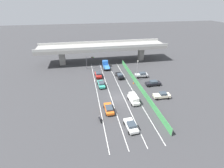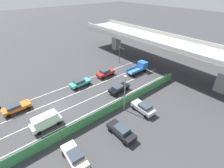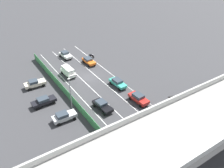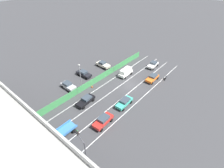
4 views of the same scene
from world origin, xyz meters
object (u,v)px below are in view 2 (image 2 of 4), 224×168
(car_sedan_red, at_px, (105,72))
(car_taxi_teal, at_px, (80,83))
(parked_wagon_silver, at_px, (143,107))
(traffic_cone, at_px, (110,108))
(street_lamp, at_px, (125,90))
(car_taxi_orange, at_px, (16,107))
(car_sedan_black, at_px, (119,88))
(parked_sedan_cream, at_px, (75,156))
(flatbed_truck_blue, at_px, (140,67))
(car_van_white, at_px, (46,121))
(traffic_light, at_px, (121,52))
(parked_sedan_dark, at_px, (121,131))

(car_sedan_red, bearing_deg, car_taxi_teal, -88.84)
(parked_wagon_silver, distance_m, traffic_cone, 5.89)
(street_lamp, bearing_deg, car_taxi_orange, -128.23)
(car_taxi_orange, bearing_deg, street_lamp, 51.77)
(car_sedan_black, distance_m, car_taxi_teal, 8.60)
(parked_wagon_silver, distance_m, street_lamp, 4.66)
(parked_sedan_cream, distance_m, street_lamp, 12.41)
(car_sedan_black, distance_m, car_sedan_red, 7.39)
(car_taxi_orange, xyz_separation_m, street_lamp, (11.61, 14.74, 3.33))
(parked_wagon_silver, bearing_deg, car_taxi_teal, -163.94)
(car_sedan_red, height_order, street_lamp, street_lamp)
(flatbed_truck_blue, relative_size, parked_wagon_silver, 1.31)
(parked_sedan_cream, bearing_deg, car_van_white, -176.18)
(street_lamp, bearing_deg, car_sedan_black, 147.70)
(traffic_light, bearing_deg, parked_sedan_dark, -42.01)
(car_sedan_red, relative_size, car_taxi_orange, 1.03)
(car_taxi_teal, xyz_separation_m, parked_sedan_dark, (15.79, -2.28, 0.01))
(car_van_white, height_order, parked_wagon_silver, car_van_white)
(parked_wagon_silver, bearing_deg, flatbed_truck_blue, 134.57)
(car_van_white, relative_size, street_lamp, 0.67)
(street_lamp, height_order, traffic_cone, street_lamp)
(parked_sedan_dark, bearing_deg, flatbed_truck_blue, 125.10)
(car_sedan_black, bearing_deg, street_lamp, -32.30)
(car_sedan_red, bearing_deg, parked_sedan_dark, -30.31)
(parked_wagon_silver, xyz_separation_m, traffic_cone, (-4.11, -4.16, -0.63))
(car_sedan_red, bearing_deg, car_taxi_orange, -88.95)
(parked_wagon_silver, relative_size, traffic_light, 0.84)
(car_taxi_teal, distance_m, traffic_cone, 10.27)
(car_van_white, height_order, flatbed_truck_blue, flatbed_truck_blue)
(car_taxi_teal, height_order, street_lamp, street_lamp)
(parked_sedan_dark, bearing_deg, car_taxi_orange, -146.02)
(car_van_white, relative_size, car_sedan_red, 1.00)
(car_van_white, distance_m, car_taxi_teal, 12.33)
(car_sedan_black, height_order, parked_wagon_silver, parked_wagon_silver)
(car_van_white, xyz_separation_m, car_sedan_red, (-7.26, 17.09, -0.26))
(flatbed_truck_blue, bearing_deg, car_taxi_orange, -96.90)
(flatbed_truck_blue, bearing_deg, parked_sedan_cream, -64.72)
(traffic_light, xyz_separation_m, traffic_cone, (12.93, -14.38, -3.32))
(car_van_white, distance_m, car_sedan_red, 18.57)
(car_sedan_red, distance_m, parked_sedan_dark, 18.45)
(flatbed_truck_blue, distance_m, parked_sedan_cream, 27.20)
(traffic_light, distance_m, street_lamp, 19.08)
(car_sedan_black, relative_size, parked_sedan_cream, 1.05)
(car_sedan_red, distance_m, traffic_cone, 12.58)
(parked_sedan_dark, relative_size, street_lamp, 0.68)
(car_sedan_red, relative_size, street_lamp, 0.67)
(car_sedan_red, xyz_separation_m, traffic_light, (-2.54, 7.32, 2.68))
(car_taxi_teal, distance_m, parked_sedan_dark, 15.95)
(parked_sedan_cream, bearing_deg, parked_sedan_dark, 85.41)
(car_van_white, relative_size, parked_sedan_cream, 1.01)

